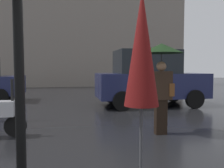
{
  "coord_description": "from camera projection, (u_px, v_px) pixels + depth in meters",
  "views": [
    {
      "loc": [
        0.07,
        -2.88,
        1.47
      ],
      "look_at": [
        1.52,
        4.62,
        0.96
      ],
      "focal_mm": 39.06,
      "sensor_mm": 36.0,
      "label": 1
    }
  ],
  "objects": [
    {
      "name": "folded_patio_umbrella_near",
      "position": [
        142.0,
        55.0,
        2.69
      ],
      "size": [
        0.42,
        0.42,
        2.34
      ],
      "color": "black",
      "rests_on": "ground"
    },
    {
      "name": "pedestrian_with_umbrella",
      "position": [
        162.0,
        65.0,
        5.31
      ],
      "size": [
        0.94,
        0.94,
        2.0
      ],
      "rotation": [
        0.0,
        0.0,
        1.17
      ],
      "color": "black",
      "rests_on": "ground"
    },
    {
      "name": "parked_car_right",
      "position": [
        149.0,
        78.0,
        9.38
      ],
      "size": [
        4.15,
        1.99,
        2.14
      ],
      "rotation": [
        0.0,
        0.0,
        3.43
      ],
      "color": "#1E234C",
      "rests_on": "ground"
    }
  ]
}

